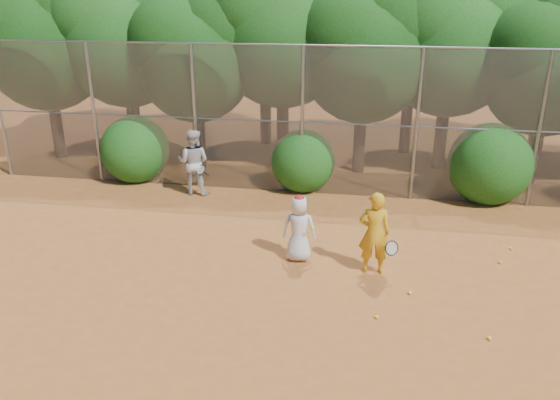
# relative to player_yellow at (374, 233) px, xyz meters

# --- Properties ---
(ground) EXTENTS (80.00, 80.00, 0.00)m
(ground) POSITION_rel_player_yellow_xyz_m (-1.03, -1.67, -0.85)
(ground) COLOR #A35924
(ground) RESTS_ON ground
(fence_back) EXTENTS (20.05, 0.09, 4.03)m
(fence_back) POSITION_rel_player_yellow_xyz_m (-1.15, 4.33, 1.20)
(fence_back) COLOR gray
(fence_back) RESTS_ON ground
(tree_0) EXTENTS (4.38, 3.81, 6.00)m
(tree_0) POSITION_rel_player_yellow_xyz_m (-10.48, 6.37, 3.08)
(tree_0) COLOR black
(tree_0) RESTS_ON ground
(tree_1) EXTENTS (4.64, 4.03, 6.35)m
(tree_1) POSITION_rel_player_yellow_xyz_m (-7.97, 6.88, 3.31)
(tree_1) COLOR black
(tree_1) RESTS_ON ground
(tree_2) EXTENTS (3.99, 3.47, 5.47)m
(tree_2) POSITION_rel_player_yellow_xyz_m (-5.48, 6.17, 2.73)
(tree_2) COLOR black
(tree_2) RESTS_ON ground
(tree_3) EXTENTS (4.89, 4.26, 6.70)m
(tree_3) POSITION_rel_player_yellow_xyz_m (-2.97, 7.18, 3.54)
(tree_3) COLOR black
(tree_3) RESTS_ON ground
(tree_4) EXTENTS (4.19, 3.64, 5.73)m
(tree_4) POSITION_rel_player_yellow_xyz_m (-0.48, 6.57, 2.90)
(tree_4) COLOR black
(tree_4) RESTS_ON ground
(tree_5) EXTENTS (4.51, 3.92, 6.17)m
(tree_5) POSITION_rel_player_yellow_xyz_m (2.02, 7.37, 3.19)
(tree_5) COLOR black
(tree_5) RESTS_ON ground
(tree_6) EXTENTS (3.86, 3.36, 5.29)m
(tree_6) POSITION_rel_player_yellow_xyz_m (4.52, 6.37, 2.61)
(tree_6) COLOR black
(tree_6) RESTS_ON ground
(tree_9) EXTENTS (4.83, 4.20, 6.62)m
(tree_9) POSITION_rel_player_yellow_xyz_m (-8.97, 9.18, 3.48)
(tree_9) COLOR black
(tree_9) RESTS_ON ground
(tree_10) EXTENTS (5.15, 4.48, 7.06)m
(tree_10) POSITION_rel_player_yellow_xyz_m (-3.97, 9.38, 3.77)
(tree_10) COLOR black
(tree_10) RESTS_ON ground
(tree_11) EXTENTS (4.64, 4.03, 6.35)m
(tree_11) POSITION_rel_player_yellow_xyz_m (1.03, 8.98, 3.31)
(tree_11) COLOR black
(tree_11) RESTS_ON ground
(bush_0) EXTENTS (2.00, 2.00, 2.00)m
(bush_0) POSITION_rel_player_yellow_xyz_m (-7.03, 4.63, 0.15)
(bush_0) COLOR #154E13
(bush_0) RESTS_ON ground
(bush_1) EXTENTS (1.80, 1.80, 1.80)m
(bush_1) POSITION_rel_player_yellow_xyz_m (-2.03, 4.63, 0.05)
(bush_1) COLOR #154E13
(bush_1) RESTS_ON ground
(bush_2) EXTENTS (2.20, 2.20, 2.20)m
(bush_2) POSITION_rel_player_yellow_xyz_m (2.97, 4.63, 0.25)
(bush_2) COLOR #154E13
(bush_2) RESTS_ON ground
(player_yellow) EXTENTS (0.83, 0.55, 1.71)m
(player_yellow) POSITION_rel_player_yellow_xyz_m (0.00, 0.00, 0.00)
(player_yellow) COLOR gold
(player_yellow) RESTS_ON ground
(player_teen) EXTENTS (0.71, 0.47, 1.45)m
(player_teen) POSITION_rel_player_yellow_xyz_m (-1.54, 0.28, -0.13)
(player_teen) COLOR silver
(player_teen) RESTS_ON ground
(player_white) EXTENTS (0.93, 0.82, 1.82)m
(player_white) POSITION_rel_player_yellow_xyz_m (-4.94, 3.73, 0.06)
(player_white) COLOR silver
(player_white) RESTS_ON ground
(ball_0) EXTENTS (0.07, 0.07, 0.07)m
(ball_0) POSITION_rel_player_yellow_xyz_m (0.72, -0.77, -0.82)
(ball_0) COLOR yellow
(ball_0) RESTS_ON ground
(ball_1) EXTENTS (0.07, 0.07, 0.07)m
(ball_1) POSITION_rel_player_yellow_xyz_m (2.63, 0.79, -0.82)
(ball_1) COLOR yellow
(ball_1) RESTS_ON ground
(ball_2) EXTENTS (0.07, 0.07, 0.07)m
(ball_2) POSITION_rel_player_yellow_xyz_m (1.93, -2.01, -0.82)
(ball_2) COLOR yellow
(ball_2) RESTS_ON ground
(ball_3) EXTENTS (0.07, 0.07, 0.07)m
(ball_3) POSITION_rel_player_yellow_xyz_m (0.11, -1.70, -0.82)
(ball_3) COLOR yellow
(ball_3) RESTS_ON ground
(ball_4) EXTENTS (0.07, 0.07, 0.07)m
(ball_4) POSITION_rel_player_yellow_xyz_m (2.99, 1.50, -0.82)
(ball_4) COLOR yellow
(ball_4) RESTS_ON ground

